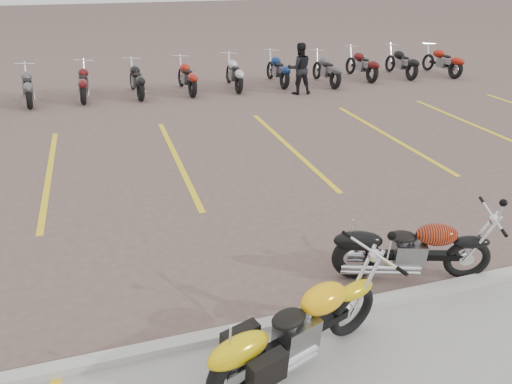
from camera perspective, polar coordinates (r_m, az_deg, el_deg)
The scene contains 7 objects.
ground at distance 7.82m, azimuth -4.20°, elevation -6.45°, with size 100.00×100.00×0.00m, color brown.
curb at distance 6.22m, azimuth 0.32°, elevation -15.22°, with size 60.00×0.18×0.12m, color #ADAAA3.
parking_stripes at distance 11.37m, azimuth -9.00°, elevation 3.73°, with size 38.00×5.50×0.01m, color yellow, non-canonical shape.
yellow_cruiser at distance 5.54m, azimuth 4.29°, elevation -15.67°, with size 2.23×0.89×0.95m.
flame_cruiser at distance 7.21m, azimuth 16.90°, elevation -6.41°, with size 2.10×0.84×0.90m.
person_b at distance 16.89m, azimuth 4.98°, elevation 13.88°, with size 0.81×0.63×1.66m, color black.
bg_bike_row at distance 17.06m, azimuth -10.81°, elevation 12.70°, with size 22.12×2.01×1.10m.
Camera 1 is at (-1.46, -6.51, 4.08)m, focal length 35.00 mm.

